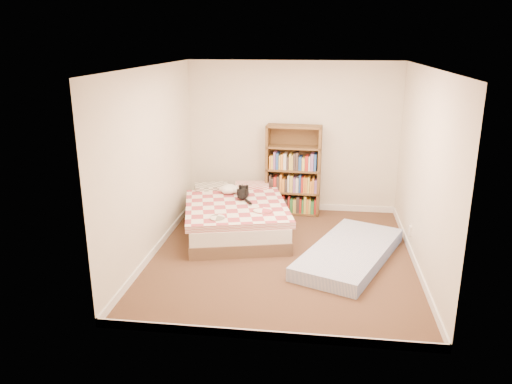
# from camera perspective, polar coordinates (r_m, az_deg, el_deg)

# --- Properties ---
(room) EXTENTS (3.51, 4.01, 2.51)m
(room) POSITION_cam_1_polar(r_m,az_deg,el_deg) (6.45, 3.16, 2.43)
(room) COLOR #492D1F
(room) RESTS_ON ground
(bed) EXTENTS (1.85, 2.29, 0.54)m
(bed) POSITION_cam_1_polar(r_m,az_deg,el_deg) (7.62, -2.30, -2.71)
(bed) COLOR brown
(bed) RESTS_ON room
(bookshelf) EXTENTS (0.91, 0.35, 1.49)m
(bookshelf) POSITION_cam_1_polar(r_m,az_deg,el_deg) (8.35, 4.26, 1.26)
(bookshelf) COLOR #51321C
(bookshelf) RESTS_ON room
(floor_mattress) EXTENTS (1.59, 2.19, 0.18)m
(floor_mattress) POSITION_cam_1_polar(r_m,az_deg,el_deg) (6.82, 10.64, -6.88)
(floor_mattress) COLOR #6F81BA
(floor_mattress) RESTS_ON room
(black_cat) EXTENTS (0.23, 0.67, 0.15)m
(black_cat) POSITION_cam_1_polar(r_m,az_deg,el_deg) (7.68, -1.43, -0.14)
(black_cat) COLOR black
(black_cat) RESTS_ON bed
(white_dog) EXTENTS (0.35, 0.37, 0.14)m
(white_dog) POSITION_cam_1_polar(r_m,az_deg,el_deg) (7.88, -3.08, 0.33)
(white_dog) COLOR white
(white_dog) RESTS_ON bed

